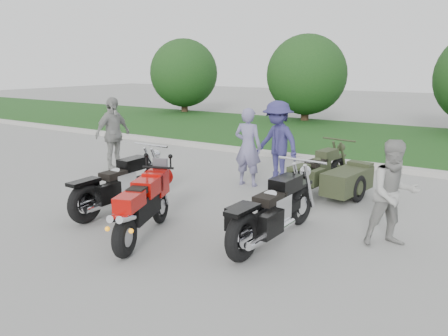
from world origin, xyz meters
The scene contains 13 objects.
ground centered at (0.00, 0.00, 0.00)m, with size 80.00×80.00×0.00m, color gray.
curb centered at (0.00, 6.00, 0.07)m, with size 60.00×0.30×0.15m, color #AFADA5.
grass_strip centered at (0.00, 10.15, 0.07)m, with size 60.00×8.00×0.14m, color #214F1B.
tree_far_left centered at (-10.00, 13.50, 2.19)m, with size 3.60×3.60×4.00m.
tree_mid_left centered at (-3.00, 13.50, 2.19)m, with size 3.60×3.60×4.00m.
sportbike_red centered at (0.24, -0.74, 0.56)m, with size 0.86×1.94×0.96m.
cruiser_left centered at (-1.10, 0.02, 0.48)m, with size 0.41×2.43×0.94m.
cruiser_right centered at (1.98, 0.21, 0.49)m, with size 0.45×2.49×0.96m.
cruiser_sidecar centered at (1.98, 3.06, 0.41)m, with size 1.32×2.28×0.88m.
person_stripe centered at (0.04, 2.88, 0.88)m, with size 0.64×0.42×1.76m, color slate.
person_grey centered at (3.53, 1.12, 0.81)m, with size 0.79×0.61×1.62m, color #9B9B95.
person_denim centered at (0.46, 3.50, 0.94)m, with size 1.21×0.70×1.88m, color navy.
person_back centered at (-3.57, 2.27, 0.94)m, with size 1.10×0.46×1.88m, color gray.
Camera 1 is at (4.77, -5.45, 2.69)m, focal length 35.00 mm.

